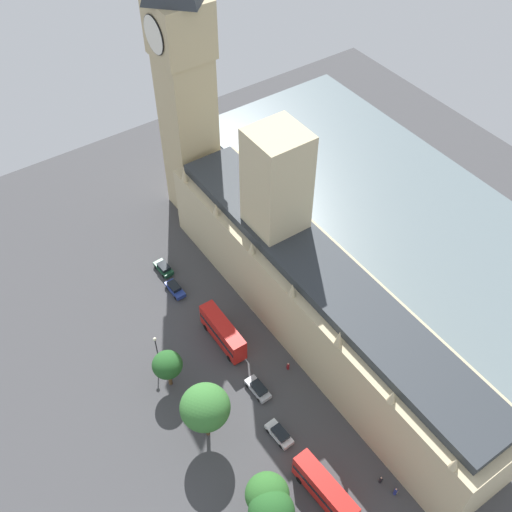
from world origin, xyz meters
TOP-DOWN VIEW (x-y plane):
  - ground_plane at (0.00, 0.00)m, footprint 140.22×140.22m
  - river_thames at (-35.39, 0.00)m, footprint 39.05×126.20m
  - parliament_building at (-1.99, -1.73)m, footprint 13.05×70.22m
  - clock_tower at (-1.69, -39.33)m, footprint 9.14×9.14m
  - car_dark_green_midblock at (12.59, -26.51)m, footprint 2.15×4.34m
  - car_blue_leading at (13.30, -21.06)m, footprint 1.98×4.55m
  - double_decker_bus_near_tower at (11.93, -7.26)m, footprint 2.71×10.52m
  - car_silver_far_end at (12.56, 3.73)m, footprint 2.05×4.73m
  - car_white_trailing at (14.23, 11.62)m, footprint 2.15×4.75m
  - double_decker_bus_by_river_gate at (14.48, 22.19)m, footprint 3.17×10.63m
  - pedestrian_kerbside at (6.12, 27.28)m, footprint 0.61×0.68m
  - pedestrian_under_trees at (6.66, 24.93)m, footprint 0.59×0.49m
  - pedestrian_opposite_hall at (6.28, 2.97)m, footprint 0.61×0.52m
  - plane_tree_corner at (22.80, 21.54)m, footprint 5.87×5.87m
  - plane_tree_slot_10 at (22.54, 5.38)m, footprint 7.05×7.05m
  - plane_tree_slot_11 at (22.97, -5.15)m, footprint 4.65×4.65m
  - plane_tree_slot_12 at (21.93, 19.39)m, footprint 5.71×5.71m
  - street_lamp_slot_13 at (22.48, -9.97)m, footprint 0.56×0.56m

SIDE VIEW (x-z plane):
  - ground_plane at x=0.00m, z-range 0.00..0.00m
  - river_thames at x=-35.39m, z-range 0.00..0.25m
  - pedestrian_under_trees at x=6.66m, z-range -0.08..1.43m
  - pedestrian_opposite_hall at x=6.28m, z-range -0.08..1.44m
  - pedestrian_kerbside at x=6.12m, z-range -0.08..1.56m
  - car_dark_green_midblock at x=12.59m, z-range 0.02..1.76m
  - car_blue_leading at x=13.30m, z-range 0.02..1.76m
  - car_white_trailing at x=14.23m, z-range 0.02..1.76m
  - car_silver_far_end at x=12.56m, z-range 0.02..1.76m
  - double_decker_bus_near_tower at x=11.93m, z-range 0.26..5.01m
  - double_decker_bus_by_river_gate at x=14.48m, z-range 0.26..5.01m
  - street_lamp_slot_13 at x=22.48m, z-range 1.23..7.36m
  - plane_tree_slot_11 at x=22.97m, z-range 1.61..8.86m
  - plane_tree_slot_12 at x=21.93m, z-range 1.70..10.00m
  - plane_tree_corner at x=22.80m, z-range 1.80..10.46m
  - plane_tree_slot_10 at x=22.54m, z-range 2.34..13.06m
  - parliament_building at x=-1.99m, z-range -7.58..25.04m
  - clock_tower at x=-1.69m, z-range 1.03..59.57m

